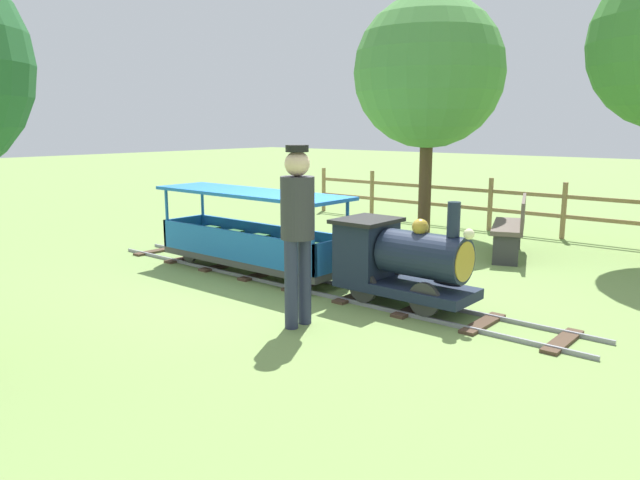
% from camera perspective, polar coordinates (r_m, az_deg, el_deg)
% --- Properties ---
extents(ground_plane, '(60.00, 60.00, 0.00)m').
position_cam_1_polar(ground_plane, '(6.90, -1.56, -4.24)').
color(ground_plane, '#75934C').
extents(track, '(0.69, 6.40, 0.04)m').
position_cam_1_polar(track, '(6.87, -1.28, -4.17)').
color(track, gray).
rests_on(track, ground_plane).
extents(locomotive, '(0.65, 1.44, 1.06)m').
position_cam_1_polar(locomotive, '(6.04, 7.42, -1.76)').
color(locomotive, '#192338').
rests_on(locomotive, ground_plane).
extents(passenger_car, '(0.75, 2.70, 0.97)m').
position_cam_1_polar(passenger_car, '(7.39, -6.55, 0.05)').
color(passenger_car, '#3F3F3F').
rests_on(passenger_car, ground_plane).
extents(conductor_person, '(0.30, 0.30, 1.62)m').
position_cam_1_polar(conductor_person, '(5.32, -2.12, 1.76)').
color(conductor_person, '#282D47').
rests_on(conductor_person, ground_plane).
extents(park_bench, '(1.36, 0.83, 0.82)m').
position_cam_1_polar(park_bench, '(8.67, 17.63, 1.17)').
color(park_bench, brown).
rests_on(park_bench, ground_plane).
extents(oak_tree_distant, '(2.44, 2.44, 3.84)m').
position_cam_1_polar(oak_tree_distant, '(10.29, 10.19, 15.23)').
color(oak_tree_distant, '#4C3823').
rests_on(oak_tree_distant, ground_plane).
extents(fence_section, '(0.08, 7.48, 0.90)m').
position_cam_1_polar(fence_section, '(10.77, 15.72, 3.42)').
color(fence_section, '#93754C').
rests_on(fence_section, ground_plane).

